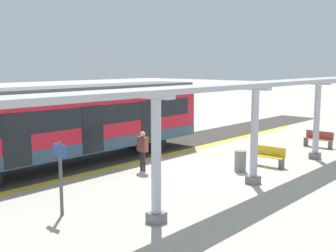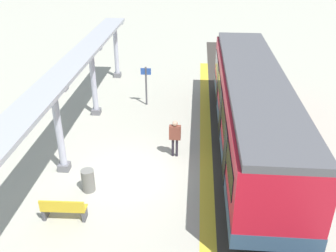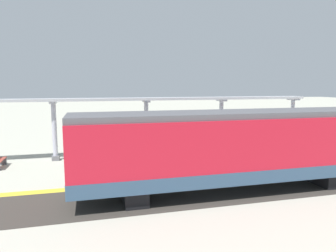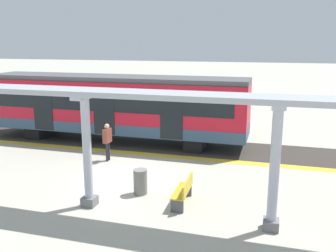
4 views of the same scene
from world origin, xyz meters
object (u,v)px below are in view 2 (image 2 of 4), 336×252
Objects in this scene: canopy_pillar_nearest at (116,50)px; bench_mid_platform at (64,209)px; canopy_pillar_second at (94,81)px; trash_bin at (88,180)px; platform_info_sign at (146,82)px; train_near_carriage at (251,110)px; passenger_waiting_near_edge at (175,134)px; canopy_pillar_third at (59,130)px.

canopy_pillar_nearest is 14.02m from bench_mid_platform.
trash_bin is (-1.35, 6.54, -1.40)m from canopy_pillar_second.
canopy_pillar_nearest is 5.01m from platform_info_sign.
train_near_carriage is 15.71× the size of trash_bin.
platform_info_sign is at bearing -70.14° from passenger_waiting_near_edge.
bench_mid_platform is (-0.97, 8.19, -1.40)m from canopy_pillar_second.
passenger_waiting_near_edge is (-3.06, -2.68, 0.62)m from trash_bin.
platform_info_sign is at bearing -110.52° from canopy_pillar_third.
canopy_pillar_third is 4.11× the size of trash_bin.
canopy_pillar_nearest is 1.00× the size of canopy_pillar_third.
train_near_carriage is 3.83× the size of canopy_pillar_nearest.
passenger_waiting_near_edge reaches higher than bench_mid_platform.
canopy_pillar_third is 1.65× the size of platform_info_sign.
bench_mid_platform is at bearing 51.47° from passenger_waiting_near_edge.
trash_bin is 8.09m from platform_info_sign.
canopy_pillar_third is at bearing 17.86° from passenger_waiting_near_edge.
canopy_pillar_third is at bearing 17.99° from train_near_carriage.
train_near_carriage is 8.13m from canopy_pillar_second.
train_near_carriage is 3.83× the size of canopy_pillar_second.
platform_info_sign is (5.13, -4.22, -0.50)m from train_near_carriage.
passenger_waiting_near_edge is (-4.41, -1.42, -0.78)m from canopy_pillar_third.
canopy_pillar_nearest reaches higher than trash_bin.
train_near_carriage is at bearing 159.83° from canopy_pillar_second.
trash_bin is (6.28, 3.74, -1.39)m from train_near_carriage.
canopy_pillar_second is 2.14× the size of passenger_waiting_near_edge.
bench_mid_platform is 0.69× the size of platform_info_sign.
train_near_carriage is 11.45m from canopy_pillar_nearest.
bench_mid_platform is (-0.97, 2.91, -1.40)m from canopy_pillar_third.
canopy_pillar_nearest is at bearing -65.28° from passenger_waiting_near_edge.
canopy_pillar_third is 2.31m from trash_bin.
platform_info_sign is (-2.51, 4.31, -0.51)m from canopy_pillar_nearest.
platform_info_sign is at bearing -39.46° from train_near_carriage.
canopy_pillar_second and canopy_pillar_third have the same top height.
canopy_pillar_nearest reaches higher than train_near_carriage.
canopy_pillar_nearest is at bearing -90.00° from canopy_pillar_third.
trash_bin is (-0.38, -1.65, -0.00)m from bench_mid_platform.
canopy_pillar_third is (7.64, 2.48, 0.01)m from train_near_carriage.
bench_mid_platform is (-0.97, 13.91, -1.40)m from canopy_pillar_nearest.
canopy_pillar_nearest is at bearing -86.02° from bench_mid_platform.
canopy_pillar_third is (0.00, 5.28, 0.00)m from canopy_pillar_second.
canopy_pillar_third is at bearing -42.86° from trash_bin.
canopy_pillar_second is at bearing -90.00° from canopy_pillar_third.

